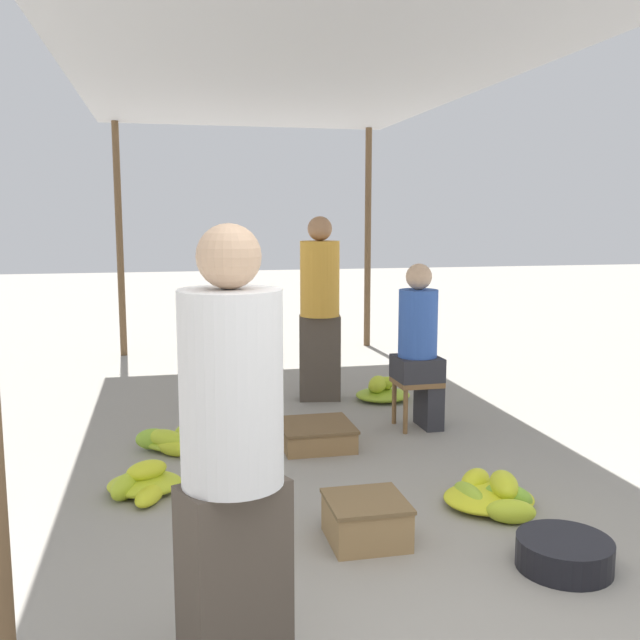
% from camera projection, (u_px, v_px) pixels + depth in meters
% --- Properties ---
extents(canopy_post_back_left, '(0.08, 0.08, 2.72)m').
position_uv_depth(canopy_post_back_left, '(120.00, 241.00, 8.30)').
color(canopy_post_back_left, brown).
rests_on(canopy_post_back_left, ground).
extents(canopy_post_back_right, '(0.08, 0.08, 2.72)m').
position_uv_depth(canopy_post_back_right, '(368.00, 239.00, 8.94)').
color(canopy_post_back_right, brown).
rests_on(canopy_post_back_right, ground).
extents(canopy_tarp, '(3.41, 6.99, 0.04)m').
position_uv_depth(canopy_tarp, '(298.00, 65.00, 5.23)').
color(canopy_tarp, '#B2B2B7').
rests_on(canopy_tarp, canopy_post_front_left).
extents(vendor_foreground, '(0.45, 0.45, 1.62)m').
position_uv_depth(vendor_foreground, '(233.00, 458.00, 2.38)').
color(vendor_foreground, '#4C4238').
rests_on(vendor_foreground, ground).
extents(stool, '(0.34, 0.34, 0.38)m').
position_uv_depth(stool, '(417.00, 389.00, 5.54)').
color(stool, brown).
rests_on(stool, ground).
extents(vendor_seated, '(0.35, 0.35, 1.28)m').
position_uv_depth(vendor_seated, '(420.00, 344.00, 5.49)').
color(vendor_seated, '#2D2D33').
rests_on(vendor_seated, ground).
extents(basin_black, '(0.45, 0.45, 0.14)m').
position_uv_depth(basin_black, '(564.00, 553.00, 3.34)').
color(basin_black, black).
rests_on(basin_black, ground).
extents(banana_pile_left_0, '(0.44, 0.54, 0.19)m').
position_uv_depth(banana_pile_left_0, '(145.00, 484.00, 4.23)').
color(banana_pile_left_0, '#C2D229').
rests_on(banana_pile_left_0, ground).
extents(banana_pile_left_1, '(0.57, 0.59, 0.17)m').
position_uv_depth(banana_pile_left_1, '(174.00, 440.00, 5.04)').
color(banana_pile_left_1, '#A9C82E').
rests_on(banana_pile_left_1, ground).
extents(banana_pile_right_0, '(0.52, 0.68, 0.20)m').
position_uv_depth(banana_pile_right_0, '(492.00, 495.00, 4.04)').
color(banana_pile_right_0, yellow).
rests_on(banana_pile_right_0, ground).
extents(banana_pile_right_1, '(0.49, 0.46, 0.24)m').
position_uv_depth(banana_pile_right_1, '(382.00, 390.00, 6.39)').
color(banana_pile_right_1, '#BDD02A').
rests_on(banana_pile_right_1, ground).
extents(crate_near, '(0.40, 0.40, 0.22)m').
position_uv_depth(crate_near, '(366.00, 520.00, 3.61)').
color(crate_near, '#9E7A4C').
rests_on(crate_near, ground).
extents(crate_mid, '(0.52, 0.52, 0.17)m').
position_uv_depth(crate_mid, '(316.00, 435.00, 5.11)').
color(crate_mid, olive).
rests_on(crate_mid, ground).
extents(shopper_walking_mid, '(0.40, 0.40, 1.64)m').
position_uv_depth(shopper_walking_mid, '(320.00, 306.00, 6.31)').
color(shopper_walking_mid, '#4C4238').
rests_on(shopper_walking_mid, ground).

